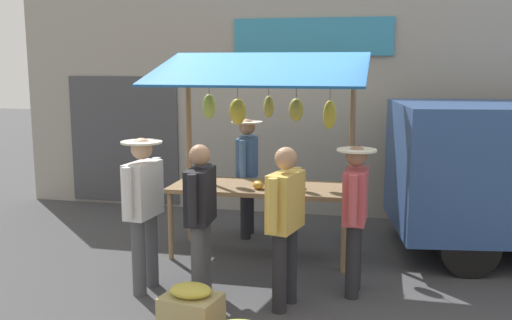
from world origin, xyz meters
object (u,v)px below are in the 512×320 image
Objects in this scene: produce_crate_side at (191,309)px; shopper_in_striped_shirt at (201,211)px; shopper_with_ponytail at (355,209)px; shopper_with_shopping_bag at (285,217)px; vendor_with_sunhat at (247,168)px; shopper_in_grey_tee at (143,202)px; market_stall at (262,131)px.

shopper_in_striped_shirt is at bearing -79.03° from produce_crate_side.
shopper_in_striped_shirt is 1.57m from shopper_with_ponytail.
shopper_in_striped_shirt is 0.99× the size of shopper_with_shopping_bag.
vendor_with_sunhat is 2.20m from shopper_in_grey_tee.
shopper_with_shopping_bag is at bearing 130.05° from shopper_with_ponytail.
shopper_in_grey_tee is 2.85× the size of produce_crate_side.
shopper_with_shopping_bag is at bearing -98.60° from shopper_in_striped_shirt.
market_stall is 1.68m from shopper_with_ponytail.
vendor_with_sunhat is 1.02× the size of shopper_with_shopping_bag.
shopper_in_striped_shirt reaches higher than produce_crate_side.
shopper_in_striped_shirt reaches higher than shopper_with_ponytail.
produce_crate_side is at bearing 0.66° from vendor_with_sunhat.
shopper_with_shopping_bag is (-0.88, 0.09, 0.01)m from shopper_in_striped_shirt.
vendor_with_sunhat reaches higher than shopper_with_ponytail.
vendor_with_sunhat is 2.99m from produce_crate_side.
market_stall is 1.59m from shopper_in_striped_shirt.
vendor_with_sunhat is at bearing -9.63° from shopper_in_grey_tee.
shopper_in_striped_shirt is 2.77× the size of produce_crate_side.
market_stall is at bearing 33.25° from shopper_with_shopping_bag.
shopper_in_grey_tee reaches higher than shopper_with_ponytail.
shopper_in_striped_shirt is at bearing -2.07° from vendor_with_sunhat.
vendor_with_sunhat reaches higher than shopper_in_grey_tee.
produce_crate_side is at bearing 85.06° from market_stall.
vendor_with_sunhat is at bearing 35.54° from shopper_with_shopping_bag.
shopper_with_ponytail is at bearing -139.58° from produce_crate_side.
shopper_with_shopping_bag reaches higher than produce_crate_side.
shopper_in_striped_shirt is at bearing 76.64° from market_stall.
shopper_in_grey_tee is at bearing 85.97° from shopper_in_striped_shirt.
vendor_with_sunhat is at bearing -63.24° from market_stall.
shopper_in_grey_tee is 1.32m from produce_crate_side.
vendor_with_sunhat is 2.86× the size of produce_crate_side.
shopper_with_ponytail is at bearing -73.63° from shopper_in_grey_tee.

